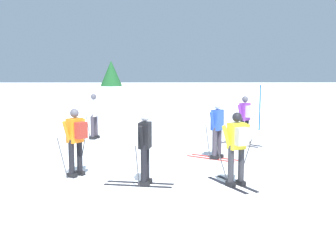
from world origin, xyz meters
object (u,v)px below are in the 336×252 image
Objects in this scene: trail_marker_pole at (260,108)px; conifer_far_left at (111,79)px; skier_blue at (217,128)px; skier_black at (145,146)px; skier_yellow at (237,146)px; skier_purple at (245,118)px; skier_white at (94,115)px; skier_orange at (76,139)px.

conifer_far_left reaches higher than trail_marker_pole.
skier_blue is 6.49m from trail_marker_pole.
skier_black and skier_yellow have the same top height.
skier_purple is 1.00× the size of skier_white.
skier_purple and skier_blue have the same top height.
trail_marker_pole is at bearing 62.69° from skier_black.
skier_blue is at bearing 55.23° from skier_black.
skier_blue is 1.00× the size of skier_orange.
skier_black and skier_orange have the same top height.
skier_blue and skier_yellow have the same top height.
skier_purple is 3.86m from trail_marker_pole.
skier_purple is 6.69m from skier_orange.
skier_blue and skier_orange have the same top height.
skier_purple is 0.88× the size of trail_marker_pole.
skier_black is at bearing -117.31° from trail_marker_pole.
skier_white is 13.66m from conifer_far_left.
skier_white is at bearing 108.45° from skier_black.
trail_marker_pole is at bearing 19.04° from skier_white.
trail_marker_pole reaches higher than skier_blue.
skier_black is 2.10m from skier_yellow.
skier_white is at bearing 122.62° from skier_yellow.
skier_purple is at bearing -109.70° from trail_marker_pole.
skier_yellow is at bearing -4.27° from skier_black.
skier_orange is (-3.74, -2.12, 0.04)m from skier_blue.
skier_blue is at bearing 91.66° from skier_yellow.
skier_orange is at bearing 166.31° from skier_yellow.
conifer_far_left is (-6.34, 14.90, 0.88)m from skier_purple.
skier_blue is 0.88× the size of trail_marker_pole.
trail_marker_pole is at bearing 52.04° from skier_orange.
skier_yellow is (0.09, -3.05, 0.04)m from skier_blue.
skier_blue is at bearing -113.27° from trail_marker_pole.
trail_marker_pole reaches higher than skier_white.
skier_blue is 3.05m from skier_yellow.
skier_purple is 5.50m from skier_yellow.
trail_marker_pole is 0.63× the size of conifer_far_left.
conifer_far_left reaches higher than skier_yellow.
skier_purple is 1.00× the size of skier_yellow.
skier_yellow is at bearing -105.35° from trail_marker_pole.
skier_purple is 5.60m from skier_white.
skier_blue is 1.00× the size of skier_white.
skier_black is at bearing -122.07° from skier_purple.
skier_purple and skier_black have the same top height.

